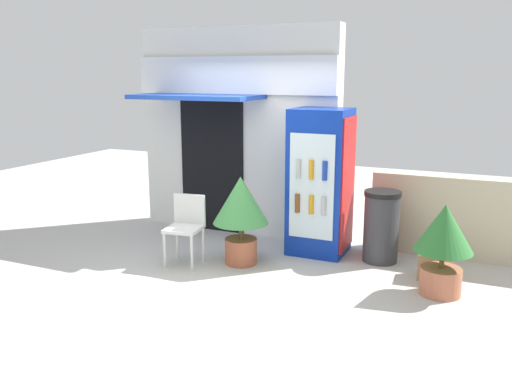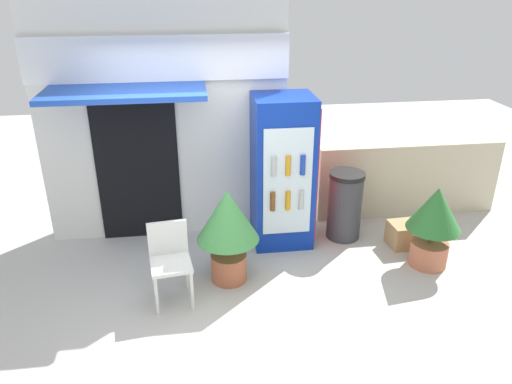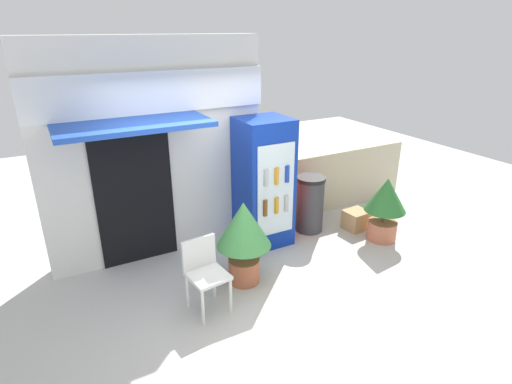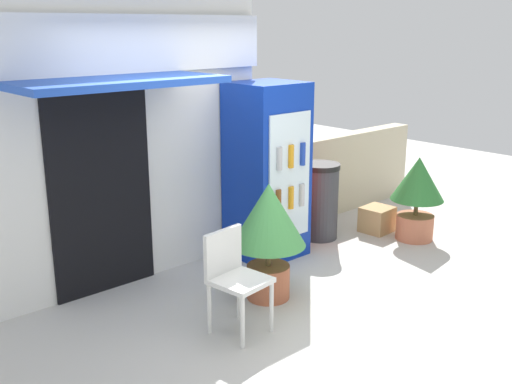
{
  "view_description": "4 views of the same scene",
  "coord_description": "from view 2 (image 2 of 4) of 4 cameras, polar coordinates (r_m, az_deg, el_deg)",
  "views": [
    {
      "loc": [
        2.98,
        -5.48,
        2.35
      ],
      "look_at": [
        0.24,
        0.68,
        0.85
      ],
      "focal_mm": 38.05,
      "sensor_mm": 36.0,
      "label": 1
    },
    {
      "loc": [
        -0.15,
        -4.38,
        3.23
      ],
      "look_at": [
        0.53,
        0.67,
        0.93
      ],
      "focal_mm": 34.55,
      "sensor_mm": 36.0,
      "label": 2
    },
    {
      "loc": [
        -1.85,
        -3.7,
        3.07
      ],
      "look_at": [
        0.52,
        0.65,
        1.07
      ],
      "focal_mm": 28.81,
      "sensor_mm": 36.0,
      "label": 3
    },
    {
      "loc": [
        -3.35,
        -3.4,
        2.47
      ],
      "look_at": [
        0.13,
        0.46,
        1.01
      ],
      "focal_mm": 41.94,
      "sensor_mm": 36.0,
      "label": 4
    }
  ],
  "objects": [
    {
      "name": "ground",
      "position": [
        5.44,
        -4.73,
        -12.16
      ],
      "size": [
        16.0,
        16.0,
        0.0
      ],
      "primitive_type": "plane",
      "color": "beige"
    },
    {
      "name": "storefront_building",
      "position": [
        6.26,
        -10.79,
        8.18
      ],
      "size": [
        3.04,
        1.14,
        2.98
      ],
      "color": "silver",
      "rests_on": "ground"
    },
    {
      "name": "drink_cooler",
      "position": [
        6.1,
        3.13,
        2.33
      ],
      "size": [
        0.74,
        0.74,
        1.9
      ],
      "color": "#0C2D9E",
      "rests_on": "ground"
    },
    {
      "name": "plastic_chair",
      "position": [
        5.24,
        -9.95,
        -7.33
      ],
      "size": [
        0.46,
        0.47,
        0.86
      ],
      "color": "silver",
      "rests_on": "ground"
    },
    {
      "name": "potted_plant_near_shop",
      "position": [
        5.37,
        -3.29,
        -3.7
      ],
      "size": [
        0.69,
        0.69,
        1.11
      ],
      "color": "#AD5B3D",
      "rests_on": "ground"
    },
    {
      "name": "potted_plant_curbside",
      "position": [
        6.04,
        19.93,
        -2.95
      ],
      "size": [
        0.62,
        0.62,
        1.0
      ],
      "color": "#BC6B4C",
      "rests_on": "ground"
    },
    {
      "name": "trash_bin",
      "position": [
        6.46,
        10.24,
        -1.5
      ],
      "size": [
        0.46,
        0.46,
        0.91
      ],
      "color": "#38383D",
      "rests_on": "ground"
    },
    {
      "name": "stone_boundary_wall",
      "position": [
        7.29,
        17.13,
        1.43
      ],
      "size": [
        2.62,
        0.23,
        1.05
      ],
      "primitive_type": "cube",
      "color": "beige",
      "rests_on": "ground"
    },
    {
      "name": "cardboard_box",
      "position": [
        6.57,
        16.73,
        -4.73
      ],
      "size": [
        0.38,
        0.36,
        0.31
      ],
      "primitive_type": "cube",
      "rotation": [
        0.0,
        0.0,
        0.07
      ],
      "color": "tan",
      "rests_on": "ground"
    }
  ]
}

